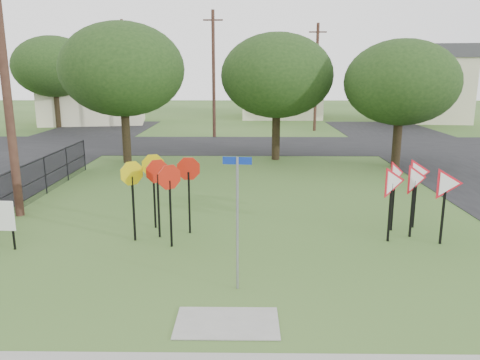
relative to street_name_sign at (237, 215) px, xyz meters
name	(u,v)px	position (x,y,z in m)	size (l,w,h in m)	color
ground	(231,272)	(-0.17, 0.89, -1.72)	(140.00, 140.00, 0.00)	#345921
street_far	(241,145)	(-0.17, 20.89, -1.71)	(60.00, 8.00, 0.02)	black
curb_pad	(227,323)	(-0.17, -1.51, -1.71)	(2.00, 1.20, 0.02)	gray
street_name_sign	(237,215)	(0.00, 0.00, 0.00)	(0.62, 0.07, 3.00)	gray
stop_sign_cluster	(160,179)	(-2.28, 3.36, 0.02)	(2.15, 1.97, 2.34)	black
yield_sign_cluster	(412,181)	(5.00, 3.53, -0.06)	(2.34, 1.69, 2.25)	black
utility_pole_main	(5,57)	(-7.41, 5.39, 3.49)	(3.55, 0.33, 10.00)	#492C21
far_pole_a	(214,74)	(-2.17, 24.89, 2.88)	(1.40, 0.24, 9.00)	#492C21
far_pole_b	(316,77)	(5.83, 28.89, 2.63)	(1.40, 0.24, 8.50)	#492C21
far_pole_c	(124,73)	(-10.17, 30.89, 2.88)	(1.40, 0.24, 9.00)	#492C21
fence_run	(32,181)	(-7.77, 7.14, -0.94)	(0.05, 11.55, 1.50)	black
house_left	(93,84)	(-14.17, 34.89, 1.93)	(10.58, 8.88, 7.20)	beige
house_mid	(280,87)	(3.83, 40.89, 1.43)	(8.40, 8.40, 6.20)	beige
house_right	(428,83)	(17.83, 36.89, 1.93)	(8.30, 8.30, 7.20)	beige
tree_near_left	(123,70)	(-6.17, 14.89, 3.13)	(6.40, 6.40, 7.27)	#2D2313
tree_near_mid	(277,76)	(1.83, 15.89, 2.82)	(6.00, 6.00, 6.80)	#2D2313
tree_near_right	(401,83)	(7.83, 13.89, 2.50)	(5.60, 5.60, 6.33)	#2D2313
tree_far_left	(54,67)	(-16.17, 30.89, 3.45)	(6.80, 6.80, 7.73)	#2D2313
tree_far_right	(400,74)	(13.83, 32.89, 2.82)	(6.00, 6.00, 6.80)	#2D2313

